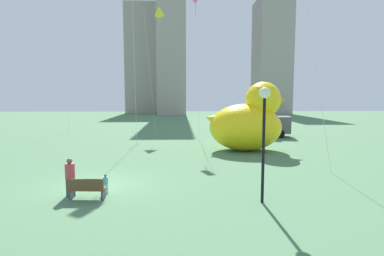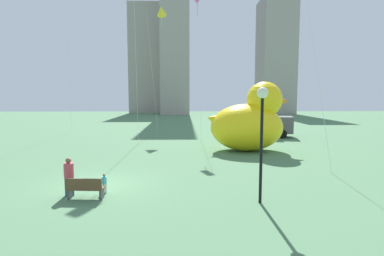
{
  "view_description": "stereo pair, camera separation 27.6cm",
  "coord_description": "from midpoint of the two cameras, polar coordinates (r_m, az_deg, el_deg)",
  "views": [
    {
      "loc": [
        3.83,
        -14.64,
        4.27
      ],
      "look_at": [
        4.55,
        3.69,
        2.36
      ],
      "focal_mm": 29.22,
      "sensor_mm": 36.0,
      "label": 1
    },
    {
      "loc": [
        4.11,
        -14.64,
        4.27
      ],
      "look_at": [
        4.55,
        3.69,
        2.36
      ],
      "focal_mm": 29.22,
      "sensor_mm": 36.0,
      "label": 2
    }
  ],
  "objects": [
    {
      "name": "giant_inflatable_duck",
      "position": [
        24.55,
        9.94,
        1.17
      ],
      "size": [
        6.44,
        4.13,
        5.34
      ],
      "color": "yellow",
      "rests_on": "ground"
    },
    {
      "name": "ground_plane",
      "position": [
        15.76,
        -17.0,
        -10.06
      ],
      "size": [
        140.0,
        140.0,
        0.0
      ],
      "primitive_type": "plane",
      "color": "#4D7851"
    },
    {
      "name": "kite_yellow",
      "position": [
        38.51,
        -6.28,
        20.46
      ],
      "size": [
        2.39,
        2.6,
        14.76
      ],
      "color": "silver",
      "rests_on": "ground"
    },
    {
      "name": "park_bench",
      "position": [
        13.82,
        -19.3,
        -10.38
      ],
      "size": [
        1.54,
        0.55,
        0.9
      ],
      "color": "brown",
      "rests_on": "ground"
    },
    {
      "name": "person_adult",
      "position": [
        14.39,
        -21.88,
        -8.01
      ],
      "size": [
        0.4,
        0.4,
        1.65
      ],
      "color": "#38476B",
      "rests_on": "ground"
    },
    {
      "name": "city_skyline",
      "position": [
        77.44,
        -0.19,
        14.39
      ],
      "size": [
        39.21,
        16.65,
        39.07
      ],
      "color": "#9E938C",
      "rests_on": "ground"
    },
    {
      "name": "lamppost",
      "position": [
        12.48,
        12.41,
        1.95
      ],
      "size": [
        0.44,
        0.44,
        4.6
      ],
      "color": "black",
      "rests_on": "ground"
    },
    {
      "name": "person_child",
      "position": [
        14.42,
        -16.03,
        -9.58
      ],
      "size": [
        0.21,
        0.21,
        0.85
      ],
      "color": "silver",
      "rests_on": "ground"
    },
    {
      "name": "kite_pink",
      "position": [
        31.19,
        0.42,
        21.68
      ],
      "size": [
        0.82,
        1.04,
        14.05
      ],
      "color": "silver",
      "rests_on": "ground"
    },
    {
      "name": "box_truck",
      "position": [
        33.35,
        11.69,
        0.96
      ],
      "size": [
        6.47,
        3.53,
        2.85
      ],
      "color": "white",
      "rests_on": "ground"
    }
  ]
}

